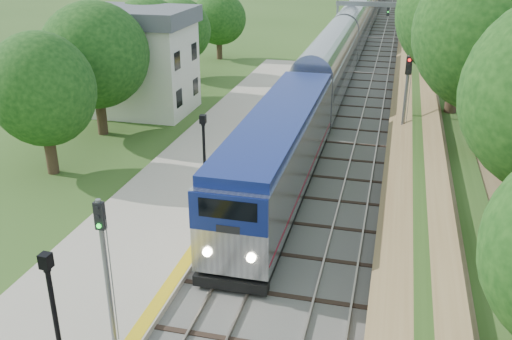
% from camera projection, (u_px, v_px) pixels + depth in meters
% --- Properties ---
extents(trackbed, '(9.50, 170.00, 0.28)m').
position_uv_depth(trackbed, '(369.00, 50.00, 68.80)').
color(trackbed, '#4C4944').
rests_on(trackbed, ground).
extents(platform, '(6.40, 68.00, 0.38)m').
position_uv_depth(platform, '(182.00, 191.00, 31.02)').
color(platform, '#AEA28C').
rests_on(platform, ground).
extents(yellow_stripe, '(0.55, 68.00, 0.01)m').
position_uv_depth(yellow_stripe, '(232.00, 194.00, 30.31)').
color(yellow_stripe, gold).
rests_on(yellow_stripe, platform).
extents(embankment, '(10.64, 170.00, 11.70)m').
position_uv_depth(embankment, '(443.00, 37.00, 66.20)').
color(embankment, brown).
rests_on(embankment, ground).
extents(station_building, '(8.60, 6.60, 8.00)m').
position_uv_depth(station_building, '(138.00, 60.00, 44.01)').
color(station_building, silver).
rests_on(station_building, ground).
extents(signal_gantry, '(8.40, 0.38, 6.20)m').
position_uv_depth(signal_gantry, '(374.00, 15.00, 62.38)').
color(signal_gantry, slate).
rests_on(signal_gantry, ground).
extents(trees_behind_platform, '(7.82, 53.32, 7.21)m').
position_uv_depth(trees_behind_platform, '(114.00, 86.00, 34.86)').
color(trees_behind_platform, '#332316').
rests_on(trees_behind_platform, ground).
extents(train, '(3.10, 124.35, 4.56)m').
position_uv_depth(train, '(359.00, 20.00, 76.16)').
color(train, black).
rests_on(train, trackbed).
extents(lamppost_mid, '(0.48, 0.48, 4.82)m').
position_uv_depth(lamppost_mid, '(58.00, 334.00, 16.47)').
color(lamppost_mid, black).
rests_on(lamppost_mid, platform).
extents(lamppost_far, '(0.46, 0.46, 4.70)m').
position_uv_depth(lamppost_far, '(205.00, 165.00, 28.52)').
color(lamppost_far, black).
rests_on(lamppost_far, platform).
extents(signal_platform, '(0.31, 0.25, 5.36)m').
position_uv_depth(signal_platform, '(105.00, 258.00, 18.12)').
color(signal_platform, slate).
rests_on(signal_platform, platform).
extents(signal_farside, '(0.36, 0.29, 6.57)m').
position_uv_depth(signal_farside, '(406.00, 97.00, 33.95)').
color(signal_farside, slate).
rests_on(signal_farside, ground).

